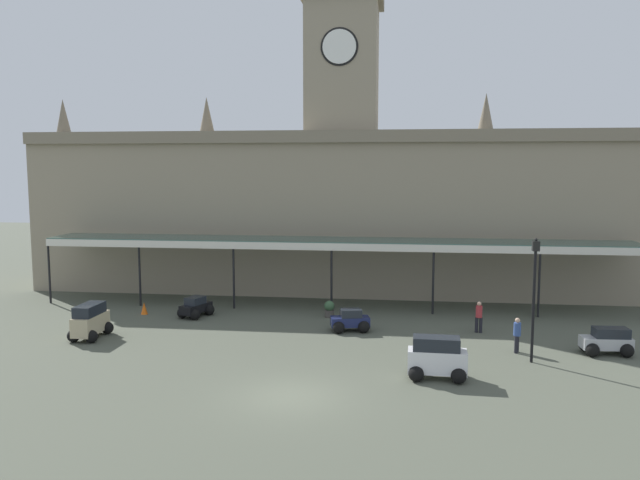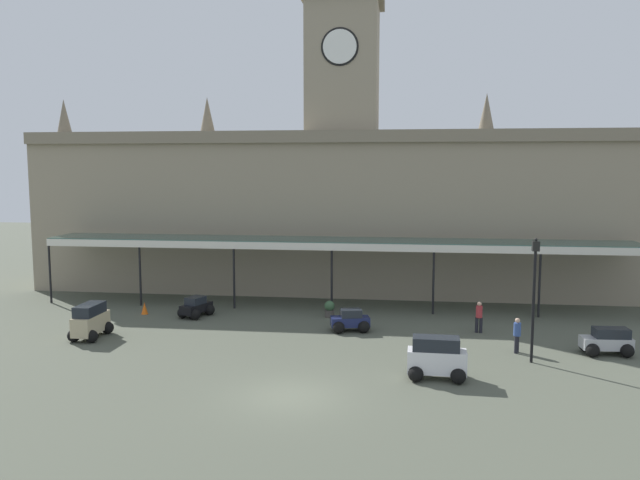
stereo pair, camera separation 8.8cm
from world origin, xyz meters
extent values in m
plane|color=#4C5042|center=(0.00, 0.00, 0.00)|extent=(140.00, 140.00, 0.00)
cube|color=gray|center=(0.00, 21.40, 5.56)|extent=(43.39, 6.61, 11.11)
cube|color=gray|center=(0.00, 17.94, 10.71)|extent=(43.39, 0.30, 0.80)
cube|color=gray|center=(0.00, 21.40, 15.48)|extent=(4.80, 4.80, 8.74)
cylinder|color=white|center=(0.00, 18.94, 16.53)|extent=(2.20, 0.12, 2.20)
cylinder|color=black|center=(0.00, 18.98, 16.53)|extent=(2.46, 0.06, 2.46)
cone|color=#6E6554|center=(-20.70, 21.40, 12.41)|extent=(1.10, 1.10, 2.60)
cone|color=#6E6554|center=(-9.76, 21.40, 12.41)|extent=(1.10, 1.10, 2.60)
cone|color=#6E6554|center=(9.76, 21.40, 12.41)|extent=(1.10, 1.10, 2.60)
cube|color=#38564C|center=(0.00, 15.89, 4.17)|extent=(36.49, 3.20, 0.16)
cube|color=silver|center=(0.00, 14.29, 3.97)|extent=(36.49, 0.12, 0.44)
cylinder|color=black|center=(-18.25, 14.44, 2.04)|extent=(0.14, 0.14, 4.09)
cylinder|color=black|center=(-12.16, 14.44, 2.04)|extent=(0.14, 0.14, 4.09)
cylinder|color=black|center=(-6.08, 14.44, 2.04)|extent=(0.14, 0.14, 4.09)
cylinder|color=black|center=(0.00, 14.44, 2.04)|extent=(0.14, 0.14, 4.09)
cylinder|color=black|center=(6.08, 14.44, 2.04)|extent=(0.14, 0.14, 4.09)
cylinder|color=black|center=(12.16, 14.44, 2.04)|extent=(0.14, 0.14, 4.09)
cube|color=silver|center=(5.65, 2.77, 0.74)|extent=(2.43, 1.03, 0.95)
cube|color=#1E232B|center=(5.60, 2.77, 1.50)|extent=(1.93, 0.97, 0.55)
sphere|color=black|center=(6.52, 3.21, 0.32)|extent=(0.64, 0.64, 0.64)
sphere|color=black|center=(6.49, 2.26, 0.32)|extent=(0.64, 0.64, 0.64)
sphere|color=black|center=(4.82, 3.27, 0.32)|extent=(0.64, 0.64, 0.64)
sphere|color=black|center=(4.79, 2.32, 0.32)|extent=(0.64, 0.64, 0.64)
cube|color=black|center=(-7.73, 12.04, 0.52)|extent=(1.55, 2.23, 0.50)
cube|color=#1E232B|center=(-7.75, 11.99, 0.98)|extent=(1.14, 1.31, 0.42)
sphere|color=black|center=(-7.91, 12.82, 0.32)|extent=(0.64, 0.64, 0.64)
sphere|color=black|center=(-7.08, 12.51, 0.32)|extent=(0.64, 0.64, 0.64)
sphere|color=black|center=(-8.38, 11.56, 0.32)|extent=(0.64, 0.64, 0.64)
sphere|color=black|center=(-7.56, 11.25, 0.32)|extent=(0.64, 0.64, 0.64)
cube|color=#19214C|center=(1.49, 9.92, 0.52)|extent=(2.20, 1.32, 0.50)
cube|color=#1E232B|center=(1.54, 9.93, 0.98)|extent=(1.25, 1.03, 0.42)
sphere|color=black|center=(0.93, 9.33, 0.32)|extent=(0.64, 0.64, 0.64)
sphere|color=black|center=(0.73, 10.19, 0.32)|extent=(0.64, 0.64, 0.64)
sphere|color=black|center=(2.25, 9.64, 0.32)|extent=(0.64, 0.64, 0.64)
sphere|color=black|center=(2.05, 10.50, 0.32)|extent=(0.64, 0.64, 0.64)
cube|color=#B2B5BA|center=(13.70, 7.23, 0.54)|extent=(2.30, 1.04, 0.55)
cube|color=#1E232B|center=(13.90, 7.25, 1.05)|extent=(1.60, 0.93, 0.45)
sphere|color=black|center=(12.96, 6.74, 0.32)|extent=(0.64, 0.64, 0.64)
sphere|color=black|center=(12.90, 7.63, 0.32)|extent=(0.64, 0.64, 0.64)
sphere|color=black|center=(14.50, 6.83, 0.32)|extent=(0.64, 0.64, 0.64)
sphere|color=black|center=(14.44, 7.73, 0.32)|extent=(0.64, 0.64, 0.64)
cube|color=tan|center=(-11.60, 6.89, 0.74)|extent=(0.97, 2.41, 0.95)
cube|color=#1E232B|center=(-11.60, 6.84, 1.50)|extent=(0.92, 1.91, 0.55)
sphere|color=black|center=(-12.07, 7.75, 0.32)|extent=(0.64, 0.64, 0.64)
sphere|color=black|center=(-11.12, 7.74, 0.32)|extent=(0.64, 0.64, 0.64)
sphere|color=black|center=(-12.09, 6.05, 0.32)|extent=(0.64, 0.64, 0.64)
sphere|color=black|center=(-11.14, 6.04, 0.32)|extent=(0.64, 0.64, 0.64)
cylinder|color=black|center=(9.57, 6.88, 0.41)|extent=(0.17, 0.17, 0.82)
cylinder|color=black|center=(9.65, 7.08, 0.41)|extent=(0.17, 0.17, 0.82)
cylinder|color=#334C8C|center=(9.61, 6.98, 1.13)|extent=(0.34, 0.34, 0.62)
sphere|color=tan|center=(9.61, 6.98, 1.55)|extent=(0.23, 0.23, 0.23)
cylinder|color=black|center=(8.17, 10.49, 0.41)|extent=(0.17, 0.17, 0.82)
cylinder|color=black|center=(8.38, 10.44, 0.41)|extent=(0.17, 0.17, 0.82)
cylinder|color=#A52D33|center=(8.28, 10.46, 1.13)|extent=(0.34, 0.34, 0.62)
sphere|color=tan|center=(8.28, 10.46, 1.55)|extent=(0.23, 0.23, 0.23)
cylinder|color=black|center=(10.00, 5.54, 2.52)|extent=(0.13, 0.13, 5.04)
cube|color=black|center=(10.00, 5.54, 5.26)|extent=(0.30, 0.30, 0.44)
sphere|color=black|center=(10.00, 5.54, 5.54)|extent=(0.14, 0.14, 0.14)
cone|color=orange|center=(-11.00, 12.24, 0.36)|extent=(0.40, 0.40, 0.71)
cylinder|color=#47423D|center=(0.04, 12.92, 0.21)|extent=(0.56, 0.56, 0.42)
sphere|color=#385A39|center=(0.04, 12.92, 0.66)|extent=(0.60, 0.60, 0.60)
camera|label=1|loc=(3.98, -22.65, 8.67)|focal=35.06mm
camera|label=2|loc=(4.06, -22.63, 8.67)|focal=35.06mm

